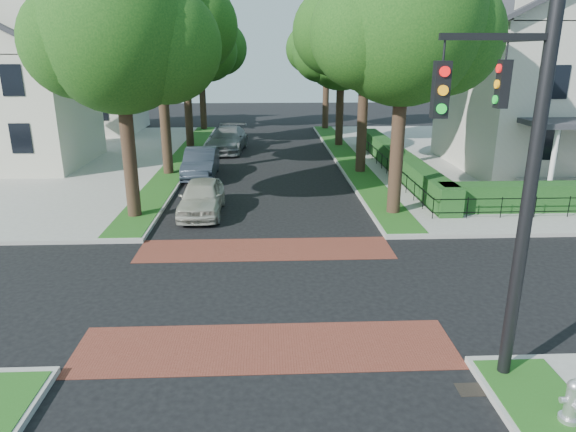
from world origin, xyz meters
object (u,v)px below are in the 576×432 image
object	(u,v)px
parked_car_front	(202,197)
parked_car_middle	(201,163)
parked_car_rear	(227,139)
fire_hydrant	(572,401)
traffic_signal	(518,161)

from	to	relation	value
parked_car_front	parked_car_middle	world-z (taller)	parked_car_middle
parked_car_front	parked_car_rear	xyz separation A→B (m)	(0.08, 14.99, 0.09)
parked_car_middle	fire_hydrant	size ratio (longest dim) A/B	5.30
parked_car_middle	parked_car_rear	distance (m)	8.03
parked_car_front	traffic_signal	bearing A→B (deg)	-57.37
traffic_signal	parked_car_middle	distance (m)	21.18
parked_car_middle	parked_car_rear	bearing A→B (deg)	82.80
fire_hydrant	traffic_signal	bearing A→B (deg)	133.11
parked_car_front	parked_car_middle	xyz separation A→B (m)	(-0.86, 7.02, 0.05)
traffic_signal	parked_car_rear	world-z (taller)	traffic_signal
traffic_signal	parked_car_rear	distance (m)	28.29
fire_hydrant	parked_car_front	bearing A→B (deg)	142.12
parked_car_front	parked_car_middle	size ratio (longest dim) A/B	0.91
parked_car_front	parked_car_rear	size ratio (longest dim) A/B	0.76
traffic_signal	parked_car_middle	xyz separation A→B (m)	(-8.49, 19.01, -3.90)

